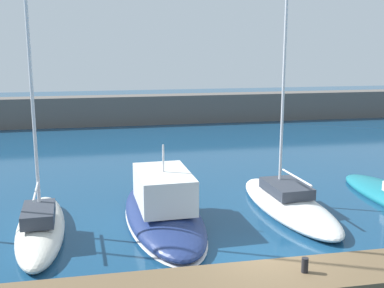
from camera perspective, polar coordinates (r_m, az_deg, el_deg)
name	(u,v)px	position (r m, az deg, el deg)	size (l,w,h in m)	color
ground_plane	(264,264)	(16.04, 8.51, -13.90)	(120.00, 120.00, 0.00)	navy
dock_pier	(283,281)	(14.60, 10.75, -15.74)	(29.97, 2.07, 0.44)	brown
breakwater_seawall	(155,109)	(42.68, -4.45, 4.14)	(108.00, 2.10, 2.50)	#5B5651
sailboat_ivory_second	(41,226)	(18.75, -17.55, -9.31)	(2.01, 7.10, 10.91)	silver
motorboat_navy_third	(163,208)	(19.24, -3.46, -7.65)	(3.17, 8.80, 3.45)	navy
sailboat_white_fourth	(288,202)	(20.82, 11.34, -6.83)	(2.83, 7.92, 12.09)	white
dock_bollard	(305,265)	(14.65, 13.26, -13.83)	(0.20, 0.20, 0.44)	black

